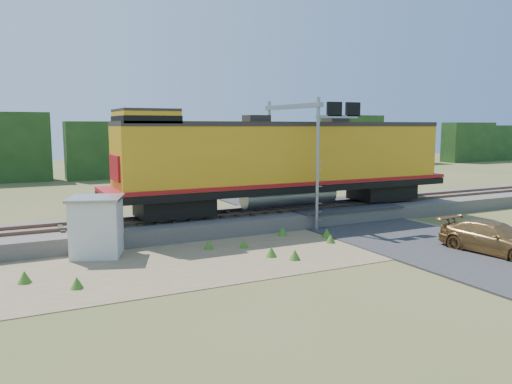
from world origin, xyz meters
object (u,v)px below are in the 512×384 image
locomotive (285,160)px  shed (97,226)px  car (495,238)px  signal_gantry (303,131)px

locomotive → shed: size_ratio=7.67×
shed → car: size_ratio=0.57×
locomotive → signal_gantry: (0.83, -0.67, 1.71)m
signal_gantry → car: bearing=-68.4°
signal_gantry → locomotive: bearing=140.9°
locomotive → shed: (-11.26, -2.97, -2.40)m
car → signal_gantry: bearing=103.8°
signal_gantry → car: 11.75m
shed → signal_gantry: (12.09, 2.30, 4.11)m
shed → car: shed is taller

